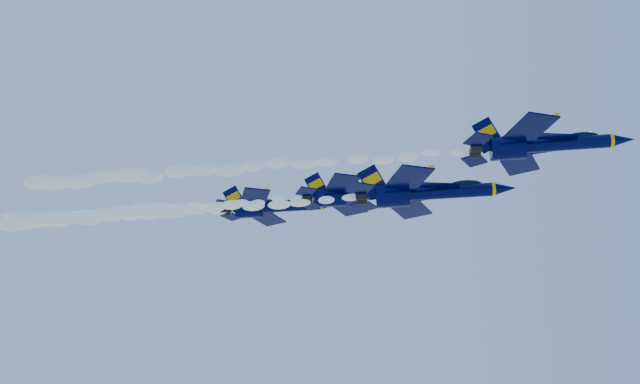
# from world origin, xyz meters

# --- Properties ---
(jet_lead) EXTENTS (15.17, 12.44, 5.64)m
(jet_lead) POSITION_xyz_m (18.93, -11.02, 151.53)
(jet_lead) COLOR #00012E
(smoke_trail_jet_lead) EXTENTS (46.96, 1.81, 1.63)m
(smoke_trail_jet_lead) POSITION_xyz_m (-11.03, -11.02, 151.11)
(smoke_trail_jet_lead) COLOR white
(jet_second) EXTENTS (17.25, 14.15, 6.41)m
(jet_second) POSITION_xyz_m (8.09, -2.76, 151.01)
(jet_second) COLOR #00012E
(smoke_trail_jet_second) EXTENTS (46.96, 2.06, 1.85)m
(smoke_trail_jet_second) POSITION_xyz_m (-22.76, -2.76, 150.57)
(smoke_trail_jet_second) COLOR white
(jet_third) EXTENTS (15.84, 12.99, 5.89)m
(jet_third) POSITION_xyz_m (0.16, 5.53, 155.03)
(jet_third) COLOR #00012E
(smoke_trail_jet_third) EXTENTS (46.96, 1.89, 1.70)m
(smoke_trail_jet_third) POSITION_xyz_m (-30.09, 5.53, 154.61)
(smoke_trail_jet_third) COLOR white
(jet_fourth) EXTENTS (16.32, 13.39, 6.06)m
(jet_fourth) POSITION_xyz_m (-12.12, 11.67, 156.80)
(jet_fourth) COLOR #00012E
(smoke_trail_jet_fourth) EXTENTS (46.96, 1.95, 1.75)m
(smoke_trail_jet_fourth) POSITION_xyz_m (-42.58, 11.67, 156.38)
(smoke_trail_jet_fourth) COLOR white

